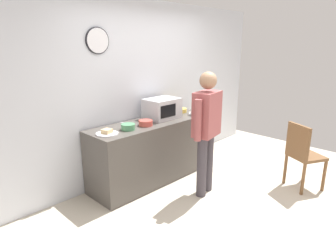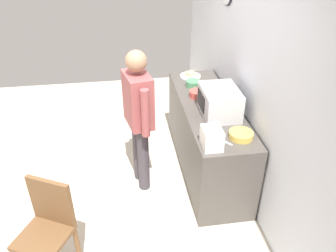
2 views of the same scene
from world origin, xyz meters
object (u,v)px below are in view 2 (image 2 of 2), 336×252
toaster (212,138)px  mixing_bowl (241,135)px  spoon_utensil (225,142)px  person_standing (139,112)px  wooden_chair (48,226)px  fork_utensil (218,90)px  salad_bowl (193,83)px  cereal_bowl (197,94)px  sandwich_plate (190,75)px  microwave (219,102)px

toaster → mixing_bowl: bearing=108.9°
spoon_utensil → person_standing: size_ratio=0.10×
wooden_chair → toaster: bearing=105.2°
mixing_bowl → spoon_utensil: mixing_bowl is taller
wooden_chair → person_standing: bearing=140.5°
toaster → fork_utensil: bearing=161.6°
salad_bowl → toaster: 1.35m
person_standing → cereal_bowl: bearing=118.8°
toaster → person_standing: 0.90m
fork_utensil → spoon_utensil: bearing=-12.2°
sandwich_plate → fork_utensil: 0.52m
salad_bowl → spoon_utensil: salad_bowl is taller
toaster → cereal_bowl: bearing=174.4°
sandwich_plate → salad_bowl: bearing=-5.6°
toaster → fork_utensil: toaster is taller
cereal_bowl → person_standing: (0.40, -0.73, 0.03)m
sandwich_plate → salad_bowl: salad_bowl is taller
cereal_bowl → toaster: 1.06m
microwave → toaster: size_ratio=2.27×
sandwich_plate → toaster: 1.66m
salad_bowl → wooden_chair: bearing=-42.7°
salad_bowl → person_standing: 1.02m
microwave → person_standing: size_ratio=0.30×
cereal_bowl → mixing_bowl: (0.94, 0.23, -0.01)m
sandwich_plate → fork_utensil: bearing=28.7°
fork_utensil → cereal_bowl: bearing=-64.3°
microwave → toaster: microwave is taller
mixing_bowl → fork_utensil: 1.08m
cereal_bowl → wooden_chair: cereal_bowl is taller
spoon_utensil → person_standing: person_standing is taller
microwave → mixing_bowl: bearing=10.3°
mixing_bowl → person_standing: (-0.53, -0.96, 0.04)m
microwave → mixing_bowl: size_ratio=2.10×
sandwich_plate → mixing_bowl: size_ratio=1.17×
microwave → salad_bowl: microwave is taller
toaster → fork_utensil: 1.26m
sandwich_plate → cereal_bowl: (0.60, -0.04, 0.02)m
mixing_bowl → toaster: (0.11, -0.33, 0.07)m
wooden_chair → spoon_utensil: bearing=105.8°
cereal_bowl → fork_utensil: (-0.14, 0.29, -0.03)m
cereal_bowl → wooden_chair: 2.21m
wooden_chair → microwave: bearing=120.1°
fork_utensil → person_standing: (0.55, -1.03, 0.07)m
spoon_utensil → wooden_chair: (0.47, -1.65, -0.38)m
cereal_bowl → mixing_bowl: 0.96m
person_standing → toaster: bearing=44.4°
sandwich_plate → wooden_chair: sandwich_plate is taller
salad_bowl → cereal_bowl: (0.29, -0.01, -0.00)m
spoon_utensil → wooden_chair: bearing=-74.2°
person_standing → salad_bowl: bearing=133.1°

